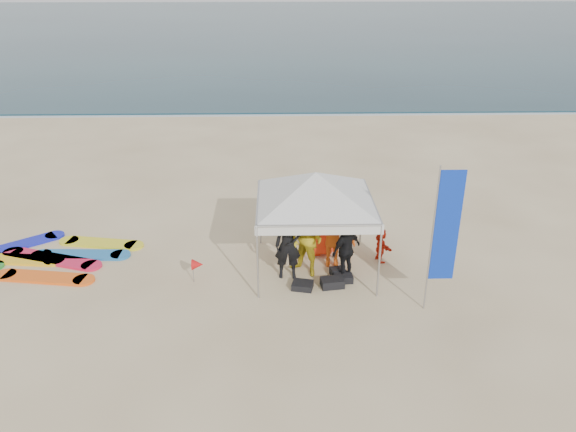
{
  "coord_description": "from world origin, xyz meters",
  "views": [
    {
      "loc": [
        0.72,
        -10.87,
        7.38
      ],
      "look_at": [
        1.05,
        2.6,
        1.2
      ],
      "focal_mm": 35.0,
      "sensor_mm": 36.0,
      "label": 1
    }
  ],
  "objects_px": {
    "person_orange_a": "(333,234)",
    "canopy_tent": "(316,173)",
    "person_black_b": "(346,250)",
    "person_orange_b": "(323,223)",
    "marker_pennant": "(197,265)",
    "surfboard_spread": "(41,258)",
    "person_seated": "(381,245)",
    "person_black_a": "(288,245)",
    "feather_flag": "(445,228)",
    "person_yellow": "(306,239)"
  },
  "relations": [
    {
      "from": "person_black_a",
      "to": "marker_pennant",
      "type": "distance_m",
      "value": 2.3
    },
    {
      "from": "person_seated",
      "to": "surfboard_spread",
      "type": "bearing_deg",
      "value": 75.22
    },
    {
      "from": "person_yellow",
      "to": "feather_flag",
      "type": "relative_size",
      "value": 0.56
    },
    {
      "from": "canopy_tent",
      "to": "feather_flag",
      "type": "distance_m",
      "value": 3.38
    },
    {
      "from": "marker_pennant",
      "to": "person_black_a",
      "type": "bearing_deg",
      "value": 5.52
    },
    {
      "from": "person_black_b",
      "to": "marker_pennant",
      "type": "distance_m",
      "value": 3.72
    },
    {
      "from": "person_orange_b",
      "to": "canopy_tent",
      "type": "relative_size",
      "value": 0.46
    },
    {
      "from": "person_black_a",
      "to": "surfboard_spread",
      "type": "bearing_deg",
      "value": 170.44
    },
    {
      "from": "person_black_a",
      "to": "canopy_tent",
      "type": "bearing_deg",
      "value": 32.57
    },
    {
      "from": "person_black_b",
      "to": "person_orange_b",
      "type": "height_order",
      "value": "person_orange_b"
    },
    {
      "from": "person_seated",
      "to": "person_orange_a",
      "type": "bearing_deg",
      "value": 85.16
    },
    {
      "from": "person_seated",
      "to": "canopy_tent",
      "type": "distance_m",
      "value": 2.84
    },
    {
      "from": "person_orange_a",
      "to": "canopy_tent",
      "type": "bearing_deg",
      "value": 22.93
    },
    {
      "from": "surfboard_spread",
      "to": "person_black_a",
      "type": "bearing_deg",
      "value": -8.83
    },
    {
      "from": "person_seated",
      "to": "surfboard_spread",
      "type": "height_order",
      "value": "person_seated"
    },
    {
      "from": "person_black_a",
      "to": "person_orange_a",
      "type": "xyz_separation_m",
      "value": [
        1.18,
        0.57,
        -0.0
      ]
    },
    {
      "from": "person_black_a",
      "to": "person_yellow",
      "type": "relative_size",
      "value": 0.93
    },
    {
      "from": "person_black_a",
      "to": "person_seated",
      "type": "distance_m",
      "value": 2.64
    },
    {
      "from": "person_black_b",
      "to": "person_seated",
      "type": "distance_m",
      "value": 1.36
    },
    {
      "from": "feather_flag",
      "to": "surfboard_spread",
      "type": "height_order",
      "value": "feather_flag"
    },
    {
      "from": "person_orange_b",
      "to": "feather_flag",
      "type": "xyz_separation_m",
      "value": [
        2.41,
        -2.75,
        1.13
      ]
    },
    {
      "from": "person_black_a",
      "to": "canopy_tent",
      "type": "height_order",
      "value": "canopy_tent"
    },
    {
      "from": "person_yellow",
      "to": "person_orange_b",
      "type": "bearing_deg",
      "value": 103.94
    },
    {
      "from": "person_black_a",
      "to": "canopy_tent",
      "type": "relative_size",
      "value": 0.45
    },
    {
      "from": "canopy_tent",
      "to": "feather_flag",
      "type": "relative_size",
      "value": 1.15
    },
    {
      "from": "person_seated",
      "to": "feather_flag",
      "type": "relative_size",
      "value": 0.27
    },
    {
      "from": "person_black_b",
      "to": "surfboard_spread",
      "type": "relative_size",
      "value": 0.3
    },
    {
      "from": "person_orange_b",
      "to": "feather_flag",
      "type": "height_order",
      "value": "feather_flag"
    },
    {
      "from": "person_yellow",
      "to": "person_seated",
      "type": "relative_size",
      "value": 2.08
    },
    {
      "from": "person_seated",
      "to": "person_black_b",
      "type": "bearing_deg",
      "value": 115.24
    },
    {
      "from": "person_black_b",
      "to": "person_orange_b",
      "type": "relative_size",
      "value": 0.85
    },
    {
      "from": "person_orange_a",
      "to": "person_seated",
      "type": "relative_size",
      "value": 1.94
    },
    {
      "from": "canopy_tent",
      "to": "marker_pennant",
      "type": "distance_m",
      "value": 3.7
    },
    {
      "from": "feather_flag",
      "to": "person_black_a",
      "type": "bearing_deg",
      "value": 155.75
    },
    {
      "from": "person_seated",
      "to": "marker_pennant",
      "type": "bearing_deg",
      "value": 88.58
    },
    {
      "from": "person_orange_b",
      "to": "marker_pennant",
      "type": "height_order",
      "value": "person_orange_b"
    },
    {
      "from": "person_orange_b",
      "to": "surfboard_spread",
      "type": "height_order",
      "value": "person_orange_b"
    },
    {
      "from": "person_black_a",
      "to": "feather_flag",
      "type": "distance_m",
      "value": 3.88
    },
    {
      "from": "person_black_b",
      "to": "canopy_tent",
      "type": "relative_size",
      "value": 0.39
    },
    {
      "from": "marker_pennant",
      "to": "surfboard_spread",
      "type": "relative_size",
      "value": 0.12
    },
    {
      "from": "person_yellow",
      "to": "person_seated",
      "type": "distance_m",
      "value": 2.18
    },
    {
      "from": "person_yellow",
      "to": "person_orange_b",
      "type": "relative_size",
      "value": 1.05
    },
    {
      "from": "marker_pennant",
      "to": "person_black_b",
      "type": "bearing_deg",
      "value": 2.41
    },
    {
      "from": "surfboard_spread",
      "to": "person_seated",
      "type": "bearing_deg",
      "value": -1.73
    },
    {
      "from": "person_orange_b",
      "to": "marker_pennant",
      "type": "relative_size",
      "value": 2.91
    },
    {
      "from": "person_black_a",
      "to": "person_yellow",
      "type": "xyz_separation_m",
      "value": [
        0.45,
        0.15,
        0.07
      ]
    },
    {
      "from": "person_black_a",
      "to": "person_black_b",
      "type": "distance_m",
      "value": 1.46
    },
    {
      "from": "canopy_tent",
      "to": "feather_flag",
      "type": "xyz_separation_m",
      "value": [
        2.69,
        -1.98,
        -0.58
      ]
    },
    {
      "from": "canopy_tent",
      "to": "surfboard_spread",
      "type": "height_order",
      "value": "canopy_tent"
    },
    {
      "from": "person_orange_b",
      "to": "person_yellow",
      "type": "bearing_deg",
      "value": 46.96
    }
  ]
}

